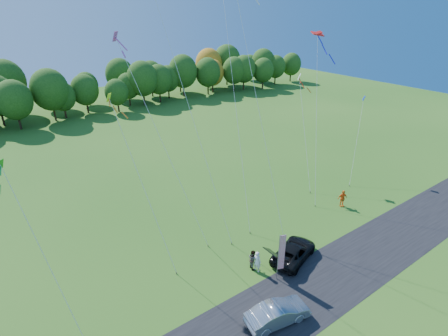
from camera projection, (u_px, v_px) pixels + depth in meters
ground at (265, 267)px, 29.44m from camera, size 160.00×160.00×0.00m
asphalt_strip at (301, 297)px, 26.49m from camera, size 90.00×6.00×0.01m
tree_line at (82, 116)px, 69.94m from camera, size 116.00×12.00×10.00m
black_suv at (294, 252)px, 30.23m from camera, size 5.61×3.84×1.43m
silver_sedan at (278, 313)px, 24.10m from camera, size 4.85×2.40×1.53m
person_tailgate_a at (257, 261)px, 28.68m from camera, size 0.64×0.81×1.94m
person_tailgate_b at (253, 259)px, 29.07m from camera, size 0.86×0.99×1.75m
person_east at (342, 198)px, 38.05m from camera, size 1.23×0.85×1.94m
feather_flag at (281, 252)px, 27.17m from camera, size 0.54×0.24×4.31m
kite_delta_blue at (183, 86)px, 28.84m from camera, size 4.89×10.19×28.67m
kite_parafoil_orange at (233, 83)px, 33.00m from camera, size 5.47×11.23×27.08m
kite_delta_red at (256, 93)px, 30.66m from camera, size 2.58×8.78×25.22m
kite_parafoil_rainbow at (316, 119)px, 38.05m from camera, size 6.17×6.60×17.90m
kite_diamond_yellow at (143, 187)px, 27.86m from camera, size 2.05×7.22×14.23m
kite_diamond_green at (45, 258)px, 21.22m from camera, size 2.26×4.41×12.50m
kite_diamond_white at (305, 133)px, 41.78m from camera, size 4.03×7.06×12.92m
kite_diamond_pink at (165, 148)px, 29.68m from camera, size 4.53×7.50×18.62m
kite_diamond_blue_low at (357, 141)px, 43.19m from camera, size 5.69×3.85×10.07m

